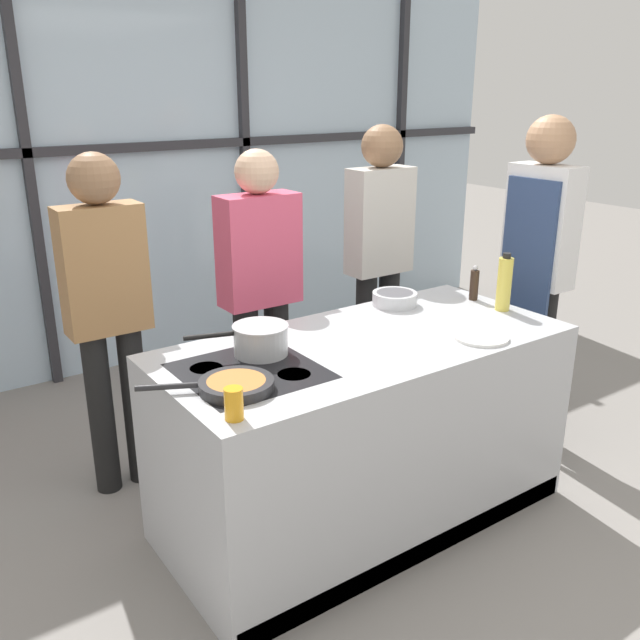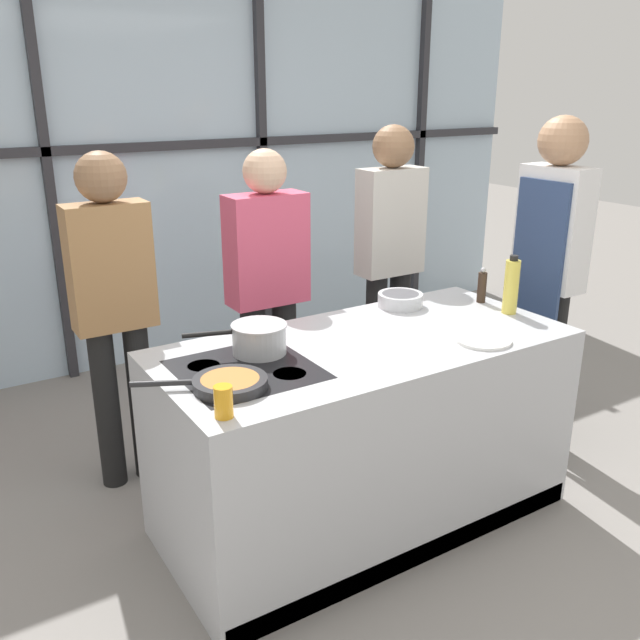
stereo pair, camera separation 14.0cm
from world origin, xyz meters
TOP-DOWN VIEW (x-y plane):
  - ground_plane at (0.00, 0.00)m, footprint 18.00×18.00m
  - back_window_wall at (0.00, 2.46)m, footprint 6.40×0.10m
  - demo_island at (-0.00, -0.00)m, footprint 1.84×0.85m
  - chef at (1.28, 0.12)m, footprint 0.25×0.38m
  - spectator_far_left at (-0.83, 0.91)m, footprint 0.38×0.23m
  - spectator_center_left at (0.00, 0.91)m, footprint 0.43×0.23m
  - spectator_center_right at (0.83, 0.91)m, footprint 0.40×0.24m
  - frying_pan at (-0.71, -0.12)m, footprint 0.46×0.31m
  - saucepan at (-0.46, 0.13)m, footprint 0.42×0.23m
  - white_plate at (0.43, -0.27)m, footprint 0.24×0.24m
  - mixing_bowl at (0.43, 0.31)m, footprint 0.23×0.23m
  - oil_bottle at (0.82, -0.05)m, footprint 0.07×0.07m
  - pepper_grinder at (0.83, 0.15)m, footprint 0.04×0.04m
  - juice_glass_near at (-0.82, -0.32)m, footprint 0.06×0.06m

SIDE VIEW (x-z plane):
  - ground_plane at x=0.00m, z-range 0.00..0.00m
  - demo_island at x=0.00m, z-range 0.00..0.88m
  - white_plate at x=0.43m, z-range 0.88..0.90m
  - frying_pan at x=-0.71m, z-range 0.89..0.92m
  - mixing_bowl at x=0.43m, z-range 0.89..0.95m
  - spectator_center_left at x=0.00m, z-range 0.11..1.74m
  - juice_glass_near at x=-0.82m, z-range 0.88..1.00m
  - saucepan at x=-0.46m, z-range 0.89..1.01m
  - pepper_grinder at x=0.83m, z-range 0.88..1.06m
  - spectator_far_left at x=-0.83m, z-range 0.14..1.80m
  - spectator_center_right at x=0.83m, z-range 0.14..1.87m
  - oil_bottle at x=0.82m, z-range 0.88..1.16m
  - chef at x=1.28m, z-range 0.16..1.95m
  - back_window_wall at x=0.00m, z-range 0.00..2.80m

